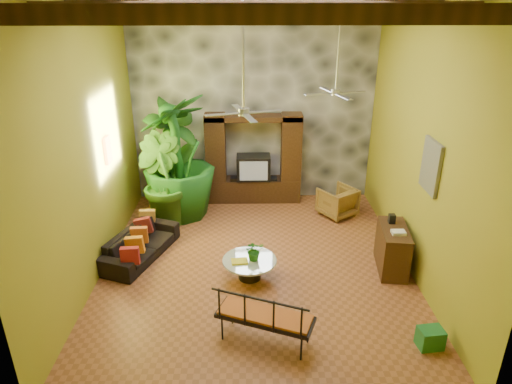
{
  "coord_description": "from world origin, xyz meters",
  "views": [
    {
      "loc": [
        -0.13,
        -7.79,
        4.97
      ],
      "look_at": [
        0.01,
        0.2,
        1.5
      ],
      "focal_mm": 32.0,
      "sensor_mm": 36.0,
      "label": 1
    }
  ],
  "objects_px": {
    "sofa": "(140,244)",
    "green_bin": "(430,338)",
    "ceiling_fan_front": "(244,100)",
    "tall_plant_c": "(179,157)",
    "ceiling_fan_back": "(336,82)",
    "iron_bench": "(265,316)",
    "entertainment_center": "(253,165)",
    "tall_plant_b": "(161,181)",
    "coffee_table": "(250,266)",
    "wicker_armchair": "(337,201)",
    "tall_plant_a": "(175,156)",
    "side_console": "(392,249)"
  },
  "relations": [
    {
      "from": "ceiling_fan_back",
      "to": "tall_plant_b",
      "type": "bearing_deg",
      "value": 170.15
    },
    {
      "from": "coffee_table",
      "to": "iron_bench",
      "type": "relative_size",
      "value": 0.65
    },
    {
      "from": "tall_plant_c",
      "to": "coffee_table",
      "type": "bearing_deg",
      "value": -59.26
    },
    {
      "from": "coffee_table",
      "to": "green_bin",
      "type": "bearing_deg",
      "value": -34.75
    },
    {
      "from": "entertainment_center",
      "to": "tall_plant_b",
      "type": "height_order",
      "value": "entertainment_center"
    },
    {
      "from": "coffee_table",
      "to": "wicker_armchair",
      "type": "bearing_deg",
      "value": 51.21
    },
    {
      "from": "tall_plant_c",
      "to": "side_console",
      "type": "relative_size",
      "value": 2.7
    },
    {
      "from": "sofa",
      "to": "green_bin",
      "type": "relative_size",
      "value": 5.24
    },
    {
      "from": "tall_plant_a",
      "to": "green_bin",
      "type": "height_order",
      "value": "tall_plant_a"
    },
    {
      "from": "tall_plant_a",
      "to": "iron_bench",
      "type": "distance_m",
      "value": 5.45
    },
    {
      "from": "ceiling_fan_back",
      "to": "iron_bench",
      "type": "relative_size",
      "value": 1.18
    },
    {
      "from": "ceiling_fan_back",
      "to": "entertainment_center",
      "type": "bearing_deg",
      "value": 129.57
    },
    {
      "from": "sofa",
      "to": "wicker_armchair",
      "type": "height_order",
      "value": "wicker_armchair"
    },
    {
      "from": "tall_plant_a",
      "to": "tall_plant_c",
      "type": "relative_size",
      "value": 0.93
    },
    {
      "from": "ceiling_fan_back",
      "to": "tall_plant_b",
      "type": "distance_m",
      "value": 4.43
    },
    {
      "from": "ceiling_fan_back",
      "to": "tall_plant_a",
      "type": "distance_m",
      "value": 4.34
    },
    {
      "from": "wicker_armchair",
      "to": "tall_plant_c",
      "type": "xyz_separation_m",
      "value": [
        -3.78,
        0.08,
        1.13
      ]
    },
    {
      "from": "ceiling_fan_back",
      "to": "tall_plant_b",
      "type": "height_order",
      "value": "ceiling_fan_back"
    },
    {
      "from": "ceiling_fan_front",
      "to": "tall_plant_c",
      "type": "relative_size",
      "value": 0.63
    },
    {
      "from": "side_console",
      "to": "green_bin",
      "type": "distance_m",
      "value": 2.2
    },
    {
      "from": "sofa",
      "to": "tall_plant_c",
      "type": "xyz_separation_m",
      "value": [
        0.59,
        1.94,
        1.2
      ]
    },
    {
      "from": "side_console",
      "to": "iron_bench",
      "type": "bearing_deg",
      "value": -133.62
    },
    {
      "from": "ceiling_fan_front",
      "to": "tall_plant_a",
      "type": "bearing_deg",
      "value": 118.69
    },
    {
      "from": "side_console",
      "to": "wicker_armchair",
      "type": "bearing_deg",
      "value": 111.83
    },
    {
      "from": "green_bin",
      "to": "tall_plant_b",
      "type": "bearing_deg",
      "value": 138.45
    },
    {
      "from": "coffee_table",
      "to": "tall_plant_b",
      "type": "bearing_deg",
      "value": 130.96
    },
    {
      "from": "sofa",
      "to": "tall_plant_a",
      "type": "bearing_deg",
      "value": 10.09
    },
    {
      "from": "ceiling_fan_front",
      "to": "coffee_table",
      "type": "height_order",
      "value": "ceiling_fan_front"
    },
    {
      "from": "coffee_table",
      "to": "ceiling_fan_back",
      "type": "bearing_deg",
      "value": 43.79
    },
    {
      "from": "ceiling_fan_front",
      "to": "green_bin",
      "type": "distance_m",
      "value": 4.72
    },
    {
      "from": "entertainment_center",
      "to": "ceiling_fan_back",
      "type": "xyz_separation_m",
      "value": [
        1.6,
        -1.94,
        2.44
      ]
    },
    {
      "from": "wicker_armchair",
      "to": "tall_plant_b",
      "type": "bearing_deg",
      "value": -29.3
    },
    {
      "from": "wicker_armchair",
      "to": "green_bin",
      "type": "relative_size",
      "value": 2.11
    },
    {
      "from": "ceiling_fan_back",
      "to": "sofa",
      "type": "xyz_separation_m",
      "value": [
        -3.95,
        -0.84,
        -3.12
      ]
    },
    {
      "from": "green_bin",
      "to": "ceiling_fan_front",
      "type": "bearing_deg",
      "value": 145.29
    },
    {
      "from": "ceiling_fan_front",
      "to": "tall_plant_a",
      "type": "relative_size",
      "value": 0.68
    },
    {
      "from": "tall_plant_a",
      "to": "coffee_table",
      "type": "bearing_deg",
      "value": -60.62
    },
    {
      "from": "wicker_armchair",
      "to": "tall_plant_b",
      "type": "distance_m",
      "value": 4.22
    },
    {
      "from": "entertainment_center",
      "to": "green_bin",
      "type": "relative_size",
      "value": 6.48
    },
    {
      "from": "tall_plant_c",
      "to": "green_bin",
      "type": "bearing_deg",
      "value": -46.73
    },
    {
      "from": "entertainment_center",
      "to": "tall_plant_c",
      "type": "relative_size",
      "value": 0.81
    },
    {
      "from": "tall_plant_b",
      "to": "tall_plant_c",
      "type": "relative_size",
      "value": 0.73
    },
    {
      "from": "tall_plant_b",
      "to": "green_bin",
      "type": "distance_m",
      "value": 6.4
    },
    {
      "from": "wicker_armchair",
      "to": "iron_bench",
      "type": "bearing_deg",
      "value": 32.39
    },
    {
      "from": "tall_plant_a",
      "to": "coffee_table",
      "type": "height_order",
      "value": "tall_plant_a"
    },
    {
      "from": "sofa",
      "to": "wicker_armchair",
      "type": "bearing_deg",
      "value": -46.52
    },
    {
      "from": "entertainment_center",
      "to": "tall_plant_c",
      "type": "distance_m",
      "value": 2.01
    },
    {
      "from": "coffee_table",
      "to": "iron_bench",
      "type": "distance_m",
      "value": 1.84
    },
    {
      "from": "coffee_table",
      "to": "green_bin",
      "type": "height_order",
      "value": "coffee_table"
    },
    {
      "from": "green_bin",
      "to": "tall_plant_c",
      "type": "bearing_deg",
      "value": 133.27
    }
  ]
}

